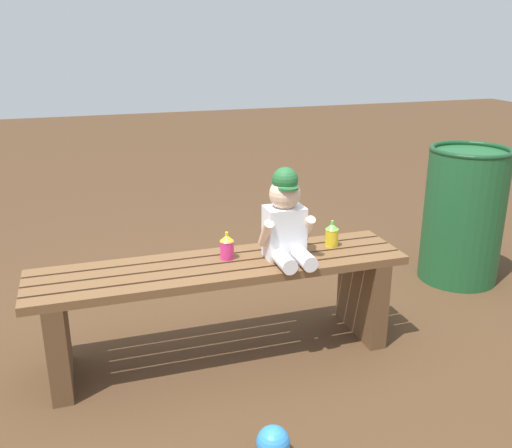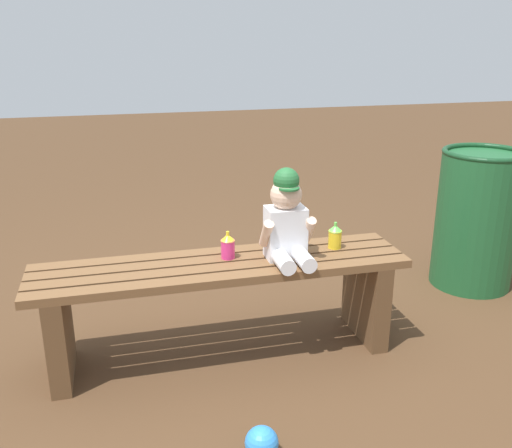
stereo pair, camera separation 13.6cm
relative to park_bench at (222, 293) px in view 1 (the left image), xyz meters
The scene contains 7 objects.
ground_plane 0.31m from the park_bench, 90.00° to the right, with size 16.00×16.00×0.00m, color #4C331E.
park_bench is the anchor object (origin of this frame).
child_figure 0.43m from the park_bench, ahead, with size 0.23×0.27×0.40m.
sippy_cup_left 0.21m from the park_bench, 47.28° to the left, with size 0.06×0.06×0.12m.
sippy_cup_right 0.58m from the park_bench, ahead, with size 0.06×0.06×0.12m.
toy_ball 0.73m from the park_bench, 90.01° to the right, with size 0.12×0.12×0.12m, color #338CE5.
trash_bin 1.59m from the park_bench, 14.38° to the left, with size 0.45×0.45×0.79m.
Camera 1 is at (-0.54, -2.19, 1.40)m, focal length 39.82 mm.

